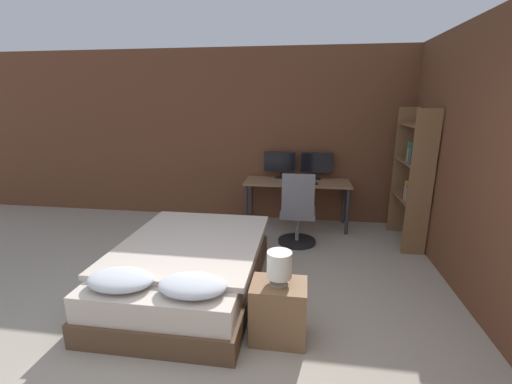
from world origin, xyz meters
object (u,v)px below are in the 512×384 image
at_px(nightstand, 278,311).
at_px(monitor_right, 317,164).
at_px(desk, 297,187).
at_px(office_chair, 298,216).
at_px(bedside_lamp, 279,265).
at_px(bed, 189,267).
at_px(bookshelf, 414,173).
at_px(monitor_left, 280,163).
at_px(computer_mouse, 316,184).
at_px(keyboard, 297,184).

relative_size(nightstand, monitor_right, 1.00).
distance_m(desk, office_chair, 0.76).
distance_m(bedside_lamp, office_chair, 1.96).
bearing_deg(bed, bookshelf, 31.41).
bearing_deg(bookshelf, monitor_right, 151.05).
bearing_deg(bedside_lamp, office_chair, 87.18).
height_order(desk, monitor_left, monitor_left).
height_order(bed, office_chair, office_chair).
bearing_deg(bookshelf, monitor_left, 159.27).
height_order(desk, computer_mouse, computer_mouse).
bearing_deg(monitor_right, bookshelf, -28.95).
xyz_separation_m(bedside_lamp, bookshelf, (1.58, 2.17, 0.34)).
distance_m(bed, monitor_left, 2.47).
relative_size(bed, computer_mouse, 29.33).
xyz_separation_m(bed, bedside_lamp, (0.97, -0.61, 0.41)).
xyz_separation_m(nightstand, office_chair, (0.10, 1.94, 0.16)).
bearing_deg(nightstand, bookshelf, 53.90).
height_order(bed, keyboard, keyboard).
height_order(nightstand, bedside_lamp, bedside_lamp).
distance_m(bed, bookshelf, 3.08).
xyz_separation_m(nightstand, monitor_right, (0.35, 2.85, 0.71)).
relative_size(keyboard, bookshelf, 0.20).
distance_m(bed, computer_mouse, 2.33).
bearing_deg(monitor_right, desk, -146.11).
height_order(monitor_left, bookshelf, bookshelf).
distance_m(bedside_lamp, computer_mouse, 2.50).
height_order(nightstand, desk, desk).
distance_m(desk, monitor_left, 0.47).
height_order(nightstand, bookshelf, bookshelf).
distance_m(monitor_left, bookshelf, 1.93).
distance_m(monitor_left, keyboard, 0.53).
distance_m(nightstand, bedside_lamp, 0.41).
bearing_deg(bedside_lamp, bookshelf, 53.90).
distance_m(bedside_lamp, desk, 2.66).
distance_m(desk, keyboard, 0.21).
xyz_separation_m(nightstand, computer_mouse, (0.34, 2.47, 0.49)).
distance_m(bedside_lamp, monitor_left, 2.88).
bearing_deg(desk, nightstand, -91.30).
bearing_deg(computer_mouse, keyboard, 180.00).
height_order(office_chair, bookshelf, bookshelf).
relative_size(bed, desk, 1.29).
relative_size(nightstand, keyboard, 1.34).
distance_m(bedside_lamp, keyboard, 2.47).
xyz_separation_m(desk, office_chair, (0.04, -0.72, -0.23)).
height_order(bed, bedside_lamp, bedside_lamp).
height_order(desk, office_chair, office_chair).
bearing_deg(bedside_lamp, keyboard, 88.61).
relative_size(bed, office_chair, 2.02).
relative_size(monitor_left, keyboard, 1.34).
bearing_deg(bookshelf, office_chair, -171.31).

